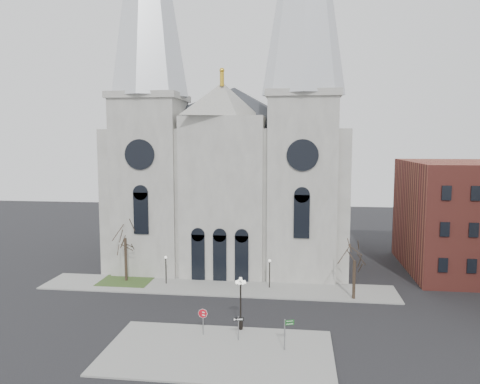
# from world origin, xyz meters

# --- Properties ---
(ground) EXTENTS (160.00, 160.00, 0.00)m
(ground) POSITION_xyz_m (0.00, 0.00, 0.00)
(ground) COLOR black
(ground) RESTS_ON ground
(sidewalk_near) EXTENTS (18.00, 10.00, 0.14)m
(sidewalk_near) POSITION_xyz_m (3.00, -5.00, 0.07)
(sidewalk_near) COLOR gray
(sidewalk_near) RESTS_ON ground
(sidewalk_far) EXTENTS (40.00, 6.00, 0.14)m
(sidewalk_far) POSITION_xyz_m (0.00, 11.00, 0.07)
(sidewalk_far) COLOR gray
(sidewalk_far) RESTS_ON ground
(grass_patch) EXTENTS (6.00, 5.00, 0.18)m
(grass_patch) POSITION_xyz_m (-11.00, 12.00, 0.09)
(grass_patch) COLOR #33491F
(grass_patch) RESTS_ON ground
(cathedral) EXTENTS (33.00, 26.66, 54.00)m
(cathedral) POSITION_xyz_m (0.00, 22.86, 18.48)
(cathedral) COLOR gray
(cathedral) RESTS_ON ground
(bg_building_brick) EXTENTS (14.00, 18.00, 14.00)m
(bg_building_brick) POSITION_xyz_m (30.00, 22.00, 7.00)
(bg_building_brick) COLOR brown
(bg_building_brick) RESTS_ON ground
(tree_left) EXTENTS (3.20, 3.20, 7.50)m
(tree_left) POSITION_xyz_m (-11.00, 12.00, 5.58)
(tree_left) COLOR black
(tree_left) RESTS_ON ground
(tree_right) EXTENTS (3.20, 3.20, 6.00)m
(tree_right) POSITION_xyz_m (15.00, 9.00, 4.47)
(tree_right) COLOR black
(tree_right) RESTS_ON ground
(ped_lamp_left) EXTENTS (0.32, 0.32, 3.26)m
(ped_lamp_left) POSITION_xyz_m (-6.00, 11.50, 2.33)
(ped_lamp_left) COLOR black
(ped_lamp_left) RESTS_ON sidewalk_far
(ped_lamp_right) EXTENTS (0.32, 0.32, 3.26)m
(ped_lamp_right) POSITION_xyz_m (6.00, 11.50, 2.33)
(ped_lamp_right) COLOR black
(ped_lamp_right) RESTS_ON sidewalk_far
(stop_sign) EXTENTS (0.78, 0.34, 2.30)m
(stop_sign) POSITION_xyz_m (1.21, -2.08, 1.79)
(stop_sign) COLOR slate
(stop_sign) RESTS_ON sidewalk_near
(globe_lamp) EXTENTS (1.16, 1.16, 4.70)m
(globe_lamp) POSITION_xyz_m (4.23, -0.50, 3.09)
(globe_lamp) COLOR black
(globe_lamp) RESTS_ON sidewalk_near
(one_way_sign) EXTENTS (0.88, 0.24, 2.05)m
(one_way_sign) POSITION_xyz_m (4.33, -2.78, 1.54)
(one_way_sign) COLOR slate
(one_way_sign) RESTS_ON sidewalk_near
(street_name_sign) EXTENTS (0.77, 0.32, 2.52)m
(street_name_sign) POSITION_xyz_m (8.27, -4.11, 1.61)
(street_name_sign) COLOR slate
(street_name_sign) RESTS_ON sidewalk_near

